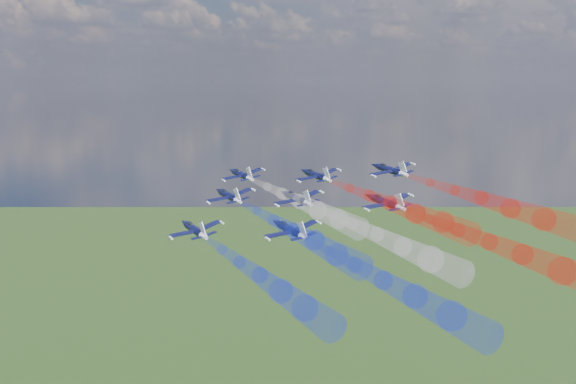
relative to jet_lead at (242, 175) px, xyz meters
The scene contains 16 objects.
jet_lead is the anchor object (origin of this frame).
trail_lead 25.61m from the jet_lead, 33.72° to the right, with size 4.12×40.28×4.12m, color white, non-canonical shape.
jet_inner_left 17.48m from the jet_lead, 66.43° to the right, with size 9.90×12.37×3.30m, color black, non-canonical shape.
trail_inner_left 41.42m from the jet_lead, 46.88° to the right, with size 4.12×40.28×4.12m, color #1B33EB, non-canonical shape.
jet_inner_right 18.20m from the jet_lead, ahead, with size 9.90×12.37×3.30m, color black, non-canonical shape.
trail_inner_right 42.06m from the jet_lead, 20.45° to the right, with size 4.12×40.28×4.12m, color red, non-canonical shape.
jet_outer_left 32.69m from the jet_lead, 73.03° to the right, with size 9.90×12.37×3.30m, color black, non-canonical shape.
trail_outer_left 54.95m from the jet_lead, 55.74° to the right, with size 4.12×40.28×4.12m, color #1B33EB, non-canonical shape.
jet_center_third 24.66m from the jet_lead, 33.67° to the right, with size 9.90×12.37×3.30m, color black, non-canonical shape.
trail_center_third 50.26m from the jet_lead, 33.69° to the right, with size 4.12×40.28×4.12m, color white, non-canonical shape.
jet_outer_right 33.07m from the jet_lead, ahead, with size 9.90×12.37×3.30m, color black, non-canonical shape.
trail_outer_right 55.35m from the jet_lead, 12.20° to the right, with size 4.12×40.28×4.12m, color red, non-canonical shape.
jet_rear_left 40.81m from the jet_lead, 47.05° to the right, with size 9.90×12.37×3.30m, color black, non-canonical shape.
trail_rear_left 65.99m from the jet_lead, 41.91° to the right, with size 4.12×40.28×4.12m, color #1B33EB, non-canonical shape.
jet_rear_right 39.82m from the jet_lead, 18.76° to the right, with size 9.90×12.37×3.30m, color black, non-canonical shape.
trail_rear_right 64.88m from the jet_lead, 24.60° to the right, with size 4.12×40.28×4.12m, color red, non-canonical shape.
Camera 1 is at (71.09, -131.73, 173.04)m, focal length 45.03 mm.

